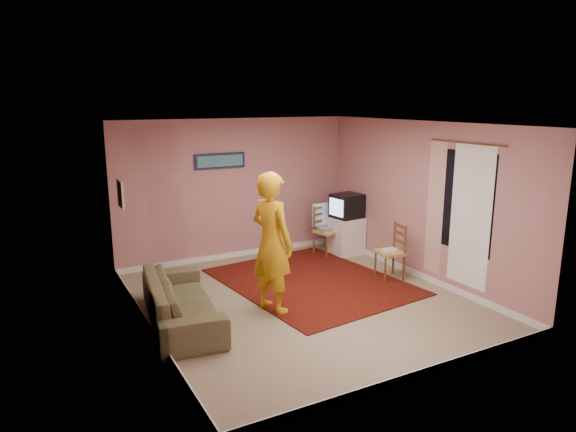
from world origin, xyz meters
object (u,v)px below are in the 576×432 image
chair_b (390,246)px  person (272,243)px  crt_tv (347,206)px  tv_cabinet (346,236)px  chair_a (327,225)px  sofa (181,301)px

chair_b → person: person is taller
crt_tv → chair_b: 1.57m
tv_cabinet → chair_b: 1.54m
tv_cabinet → crt_tv: bearing=-173.3°
chair_b → chair_a: bearing=-162.2°
chair_a → chair_b: chair_a is taller
person → crt_tv: bearing=-71.3°
crt_tv → tv_cabinet: bearing=-0.0°
chair_a → person: (-2.13, -1.92, 0.42)m
chair_b → sofa: bearing=-77.6°
chair_a → sofa: size_ratio=0.24×
tv_cabinet → person: size_ratio=0.36×
chair_b → sofa: (-3.58, -0.07, -0.25)m
tv_cabinet → sofa: bearing=-157.0°
tv_cabinet → person: bearing=-144.3°
chair_a → sofa: (-3.39, -1.72, -0.26)m
crt_tv → chair_b: (-0.17, -1.52, -0.38)m
chair_a → person: size_ratio=0.26×
sofa → person: (1.26, -0.20, 0.69)m
tv_cabinet → chair_b: size_ratio=1.43×
chair_a → chair_b: size_ratio=1.02×
crt_tv → chair_b: size_ratio=1.17×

